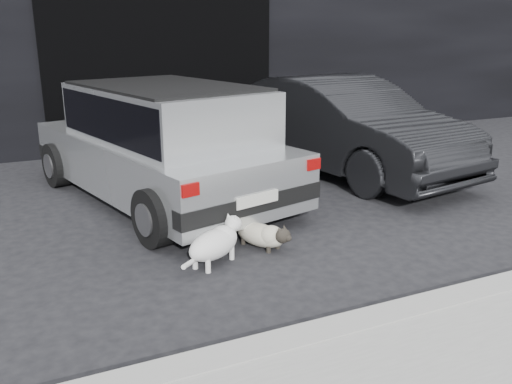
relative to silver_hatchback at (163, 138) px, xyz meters
name	(u,v)px	position (x,y,z in m)	size (l,w,h in m)	color
ground	(179,227)	(-0.15, -1.04, -0.79)	(80.00, 80.00, 0.00)	black
building_facade	(134,6)	(0.85, 4.96, 1.71)	(34.00, 4.00, 5.00)	black
garage_opening	(164,75)	(0.85, 2.95, 0.51)	(4.00, 0.10, 2.60)	black
curb	(413,312)	(0.85, -3.64, -0.73)	(18.00, 0.25, 0.12)	#989893
silver_hatchback	(163,138)	(0.00, 0.00, 0.00)	(2.65, 4.20, 1.44)	silver
second_car	(342,125)	(2.78, 0.29, -0.09)	(1.47, 4.22, 1.39)	black
cat_siamese	(264,235)	(0.45, -1.94, -0.66)	(0.49, 0.75, 0.29)	beige
cat_white	(216,242)	(-0.10, -2.07, -0.59)	(0.76, 0.59, 0.41)	white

